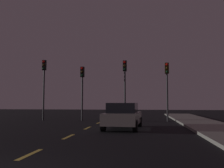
% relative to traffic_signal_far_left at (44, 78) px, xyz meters
% --- Properties ---
extents(ground_plane, '(80.00, 80.00, 0.00)m').
position_rel_traffic_signal_far_left_xyz_m(ground_plane, '(5.29, -8.89, -3.68)').
color(ground_plane, black).
extents(lane_stripe_second, '(0.16, 1.60, 0.01)m').
position_rel_traffic_signal_far_left_xyz_m(lane_stripe_second, '(5.29, -13.29, -3.68)').
color(lane_stripe_second, '#EACC4C').
rests_on(lane_stripe_second, ground_plane).
extents(lane_stripe_third, '(0.16, 1.60, 0.01)m').
position_rel_traffic_signal_far_left_xyz_m(lane_stripe_third, '(5.29, -9.49, -3.68)').
color(lane_stripe_third, '#EACC4C').
rests_on(lane_stripe_third, ground_plane).
extents(lane_stripe_fourth, '(0.16, 1.60, 0.01)m').
position_rel_traffic_signal_far_left_xyz_m(lane_stripe_fourth, '(5.29, -5.69, -3.68)').
color(lane_stripe_fourth, '#EACC4C').
rests_on(lane_stripe_fourth, ground_plane).
extents(lane_stripe_fifth, '(0.16, 1.60, 0.01)m').
position_rel_traffic_signal_far_left_xyz_m(lane_stripe_fifth, '(5.29, -1.89, -3.68)').
color(lane_stripe_fifth, '#EACC4C').
rests_on(lane_stripe_fifth, ground_plane).
extents(lane_stripe_sixth, '(0.16, 1.60, 0.01)m').
position_rel_traffic_signal_far_left_xyz_m(lane_stripe_sixth, '(5.29, 1.91, -3.68)').
color(lane_stripe_sixth, '#EACC4C').
rests_on(lane_stripe_sixth, ground_plane).
extents(traffic_signal_far_left, '(0.32, 0.38, 5.29)m').
position_rel_traffic_signal_far_left_xyz_m(traffic_signal_far_left, '(0.00, 0.00, 0.00)').
color(traffic_signal_far_left, '#2D2D30').
rests_on(traffic_signal_far_left, ground_plane).
extents(traffic_signal_center_left, '(0.32, 0.38, 4.63)m').
position_rel_traffic_signal_far_left_xyz_m(traffic_signal_center_left, '(3.47, -0.00, -0.42)').
color(traffic_signal_center_left, '#2D2D30').
rests_on(traffic_signal_center_left, ground_plane).
extents(traffic_signal_center_right, '(0.32, 0.38, 5.09)m').
position_rel_traffic_signal_far_left_xyz_m(traffic_signal_center_right, '(7.14, -0.00, -0.13)').
color(traffic_signal_center_right, '#2D2D30').
rests_on(traffic_signal_center_right, ground_plane).
extents(traffic_signal_far_right, '(0.32, 0.38, 4.83)m').
position_rel_traffic_signal_far_left_xyz_m(traffic_signal_far_right, '(10.62, -0.00, -0.30)').
color(traffic_signal_far_right, '#2D2D30').
rests_on(traffic_signal_far_right, ground_plane).
extents(car_stopped_ahead, '(2.18, 4.11, 1.53)m').
position_rel_traffic_signal_far_left_xyz_m(car_stopped_ahead, '(7.48, -5.99, -2.91)').
color(car_stopped_ahead, gray).
rests_on(car_stopped_ahead, ground_plane).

